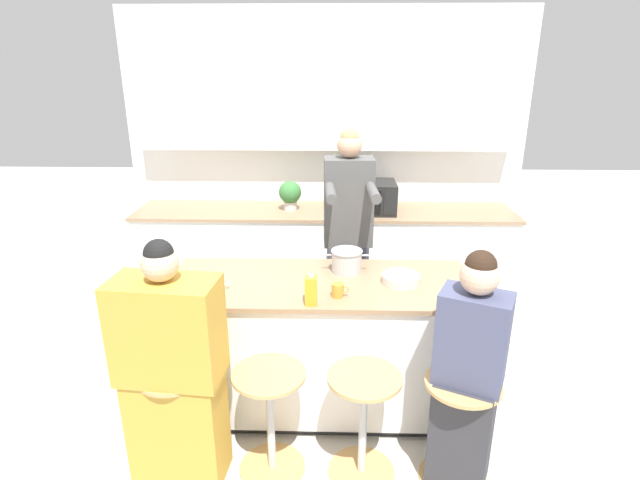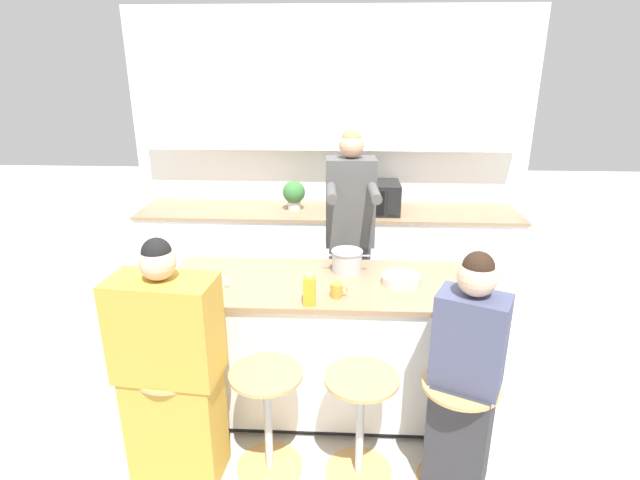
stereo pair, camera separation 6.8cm
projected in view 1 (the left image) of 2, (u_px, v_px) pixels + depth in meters
ground_plane at (320, 402)px, 3.45m from camera, size 16.00×16.00×0.00m
wall_back at (325, 138)px, 4.70m from camera, size 3.75×0.22×2.70m
back_counter at (324, 256)px, 4.77m from camera, size 3.48×0.64×0.93m
kitchen_island at (320, 344)px, 3.30m from camera, size 1.93×0.76×0.92m
bar_stool_leftmost at (179, 413)px, 2.78m from camera, size 0.40×0.40×0.65m
bar_stool_center_left at (270, 415)px, 2.77m from camera, size 0.40×0.40×0.65m
bar_stool_center_right at (363, 418)px, 2.74m from camera, size 0.40×0.40×0.65m
bar_stool_rightmost at (459, 425)px, 2.69m from camera, size 0.40×0.40×0.65m
person_cooking at (348, 249)px, 3.75m from camera, size 0.38×0.59×1.79m
person_wrapped_blanket at (173, 374)px, 2.65m from camera, size 0.57×0.34×1.42m
person_seated_near at (467, 382)px, 2.61m from camera, size 0.41×0.37×1.38m
cooking_pot at (347, 261)px, 3.27m from camera, size 0.29×0.21×0.15m
fruit_bowl at (401, 279)px, 3.11m from camera, size 0.24×0.24×0.06m
coffee_cup_near at (338, 290)px, 2.92m from camera, size 0.10×0.07×0.08m
coffee_cup_far at (219, 283)px, 3.02m from camera, size 0.11×0.07×0.08m
banana_bunch at (456, 298)px, 2.86m from camera, size 0.17×0.12×0.06m
juice_carton at (311, 290)px, 2.82m from camera, size 0.07×0.07×0.18m
microwave at (366, 197)px, 4.53m from camera, size 0.52×0.39×0.28m
potted_plant at (290, 194)px, 4.57m from camera, size 0.21×0.21×0.27m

